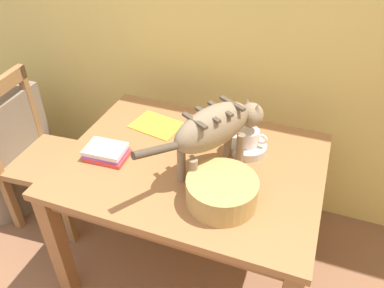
# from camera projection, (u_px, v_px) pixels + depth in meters

# --- Properties ---
(wall_rear) EXTENTS (4.79, 0.11, 2.50)m
(wall_rear) POSITION_uv_depth(u_px,v_px,m) (234.00, 3.00, 2.02)
(wall_rear) COLOR #ECCF6D
(wall_rear) RESTS_ON ground_plane
(dining_table) EXTENTS (1.18, 0.89, 0.74)m
(dining_table) POSITION_uv_depth(u_px,v_px,m) (192.00, 176.00, 1.83)
(dining_table) COLOR #9F683D
(dining_table) RESTS_ON ground_plane
(cat) EXTENTS (0.38, 0.59, 0.33)m
(cat) POSITION_uv_depth(u_px,v_px,m) (217.00, 128.00, 1.60)
(cat) COLOR #877156
(cat) RESTS_ON dining_table
(saucer_bowl) EXTENTS (0.18, 0.18, 0.04)m
(saucer_bowl) POSITION_uv_depth(u_px,v_px,m) (248.00, 148.00, 1.83)
(saucer_bowl) COLOR beige
(saucer_bowl) RESTS_ON dining_table
(coffee_mug) EXTENTS (0.14, 0.10, 0.08)m
(coffee_mug) POSITION_uv_depth(u_px,v_px,m) (249.00, 137.00, 1.79)
(coffee_mug) COLOR white
(coffee_mug) RESTS_ON saucer_bowl
(magazine) EXTENTS (0.27, 0.22, 0.01)m
(magazine) POSITION_uv_depth(u_px,v_px,m) (157.00, 125.00, 2.01)
(magazine) COLOR yellow
(magazine) RESTS_ON dining_table
(book_stack) EXTENTS (0.20, 0.15, 0.05)m
(book_stack) POSITION_uv_depth(u_px,v_px,m) (107.00, 152.00, 1.79)
(book_stack) COLOR #E23C35
(book_stack) RESTS_ON dining_table
(wicker_basket) EXTENTS (0.29, 0.29, 0.11)m
(wicker_basket) POSITION_uv_depth(u_px,v_px,m) (222.00, 191.00, 1.54)
(wicker_basket) COLOR tan
(wicker_basket) RESTS_ON dining_table
(wooden_chair_near) EXTENTS (0.45, 0.45, 0.92)m
(wooden_chair_near) POSITION_uv_depth(u_px,v_px,m) (42.00, 156.00, 2.28)
(wooden_chair_near) COLOR #996D42
(wooden_chair_near) RESTS_ON ground_plane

